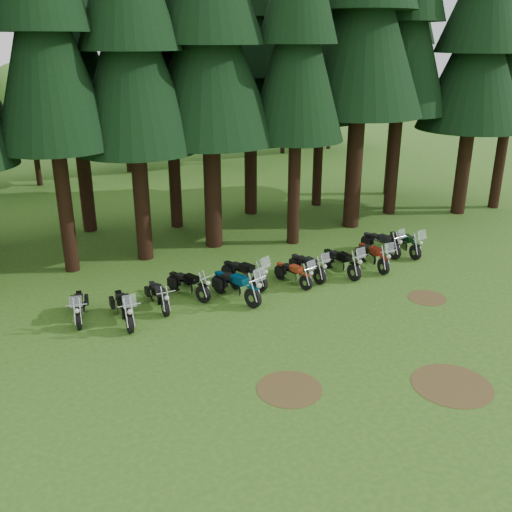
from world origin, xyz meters
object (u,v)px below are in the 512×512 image
object	(u,v)px
motorcycle_5	(244,274)
motorcycle_6	(293,274)
motorcycle_10	(381,244)
motorcycle_4	(236,287)
motorcycle_11	(404,244)
motorcycle_8	(341,263)
motorcycle_9	(373,257)
motorcycle_2	(159,297)
motorcycle_7	(308,267)
motorcycle_0	(79,308)
motorcycle_1	(124,309)
motorcycle_3	(188,285)

from	to	relation	value
motorcycle_5	motorcycle_6	size ratio (longest dim) A/B	1.13
motorcycle_10	motorcycle_4	bearing A→B (deg)	-178.87
motorcycle_11	motorcycle_8	bearing A→B (deg)	-167.30
motorcycle_4	motorcycle_9	xyz separation A→B (m)	(6.36, 0.09, -0.04)
motorcycle_11	motorcycle_9	bearing A→B (deg)	-160.29
motorcycle_8	motorcycle_6	bearing A→B (deg)	174.74
motorcycle_6	motorcycle_8	world-z (taller)	motorcycle_8
motorcycle_2	motorcycle_10	world-z (taller)	motorcycle_10
motorcycle_5	motorcycle_7	xyz separation A→B (m)	(2.57, -0.50, -0.03)
motorcycle_0	motorcycle_7	distance (m)	8.75
motorcycle_6	motorcycle_4	bearing A→B (deg)	172.12
motorcycle_0	motorcycle_5	distance (m)	6.16
motorcycle_1	motorcycle_3	distance (m)	2.79
motorcycle_0	motorcycle_4	size ratio (longest dim) A/B	0.83
motorcycle_2	motorcycle_9	xyz separation A→B (m)	(9.03, -0.68, 0.06)
motorcycle_0	motorcycle_1	world-z (taller)	motorcycle_1
motorcycle_11	motorcycle_3	bearing A→B (deg)	-177.64
motorcycle_5	motorcycle_2	bearing A→B (deg)	163.53
motorcycle_8	motorcycle_9	distance (m)	1.57
motorcycle_0	motorcycle_1	bearing A→B (deg)	-21.86
motorcycle_5	motorcycle_9	size ratio (longest dim) A/B	0.99
motorcycle_4	motorcycle_7	size ratio (longest dim) A/B	1.14
motorcycle_1	motorcycle_11	world-z (taller)	motorcycle_1
motorcycle_2	motorcycle_0	bearing A→B (deg)	173.25
motorcycle_8	motorcycle_11	distance (m)	3.87
motorcycle_1	motorcycle_6	world-z (taller)	motorcycle_1
motorcycle_1	motorcycle_6	bearing A→B (deg)	4.17
motorcycle_2	motorcycle_6	distance (m)	5.26
motorcycle_4	motorcycle_9	world-z (taller)	motorcycle_4
motorcycle_2	motorcycle_4	world-z (taller)	motorcycle_4
motorcycle_7	motorcycle_9	bearing A→B (deg)	-13.55
motorcycle_8	motorcycle_4	bearing A→B (deg)	177.99
motorcycle_4	motorcycle_11	bearing A→B (deg)	-11.67
motorcycle_7	motorcycle_2	bearing A→B (deg)	171.40
motorcycle_6	motorcycle_11	distance (m)	6.08
motorcycle_8	motorcycle_9	world-z (taller)	motorcycle_8
motorcycle_4	motorcycle_5	xyz separation A→B (m)	(0.83, 0.99, -0.04)
motorcycle_11	motorcycle_2	bearing A→B (deg)	-175.53
motorcycle_5	motorcycle_9	xyz separation A→B (m)	(5.53, -0.90, -0.01)
motorcycle_3	motorcycle_10	size ratio (longest dim) A/B	0.91
motorcycle_9	motorcycle_6	bearing A→B (deg)	-175.67
motorcycle_1	motorcycle_10	bearing A→B (deg)	8.98
motorcycle_4	motorcycle_11	world-z (taller)	motorcycle_4
motorcycle_9	motorcycle_8	bearing A→B (deg)	-176.53
motorcycle_6	motorcycle_10	xyz separation A→B (m)	(5.13, 0.95, 0.05)
motorcycle_7	motorcycle_8	bearing A→B (deg)	-18.98
motorcycle_4	motorcycle_9	size ratio (longest dim) A/B	1.08
motorcycle_8	motorcycle_7	bearing A→B (deg)	162.91
motorcycle_8	motorcycle_10	size ratio (longest dim) A/B	1.02
motorcycle_7	motorcycle_1	bearing A→B (deg)	175.78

